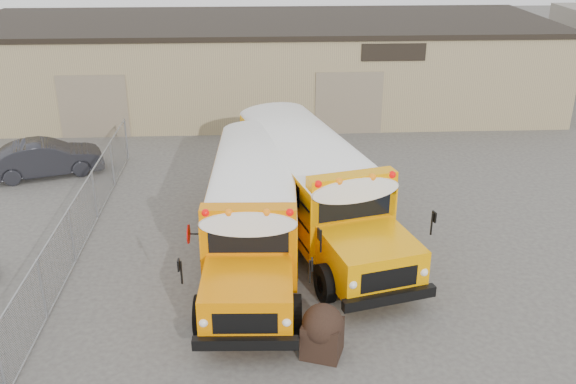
{
  "coord_description": "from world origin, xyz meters",
  "views": [
    {
      "loc": [
        -0.36,
        -14.44,
        9.85
      ],
      "look_at": [
        0.58,
        4.38,
        1.6
      ],
      "focal_mm": 40.0,
      "sensor_mm": 36.0,
      "label": 1
    }
  ],
  "objects_px": {
    "school_bus_right": "(260,120)",
    "tarp_bundle": "(323,330)",
    "car_dark": "(46,158)",
    "school_bus_left": "(260,136)"
  },
  "relations": [
    {
      "from": "school_bus_right",
      "to": "tarp_bundle",
      "type": "xyz_separation_m",
      "value": [
        1.32,
        -13.25,
        -1.12
      ]
    },
    {
      "from": "car_dark",
      "to": "school_bus_left",
      "type": "bearing_deg",
      "value": -113.11
    },
    {
      "from": "tarp_bundle",
      "to": "car_dark",
      "type": "xyz_separation_m",
      "value": [
        -10.02,
        12.08,
        0.03
      ]
    },
    {
      "from": "school_bus_right",
      "to": "tarp_bundle",
      "type": "distance_m",
      "value": 13.37
    },
    {
      "from": "car_dark",
      "to": "school_bus_right",
      "type": "bearing_deg",
      "value": -101.07
    },
    {
      "from": "school_bus_left",
      "to": "tarp_bundle",
      "type": "bearing_deg",
      "value": -83.13
    },
    {
      "from": "school_bus_left",
      "to": "car_dark",
      "type": "bearing_deg",
      "value": 175.65
    },
    {
      "from": "school_bus_right",
      "to": "car_dark",
      "type": "distance_m",
      "value": 8.85
    },
    {
      "from": "school_bus_left",
      "to": "tarp_bundle",
      "type": "distance_m",
      "value": 11.55
    },
    {
      "from": "school_bus_left",
      "to": "school_bus_right",
      "type": "xyz_separation_m",
      "value": [
        0.05,
        1.83,
        0.08
      ]
    }
  ]
}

